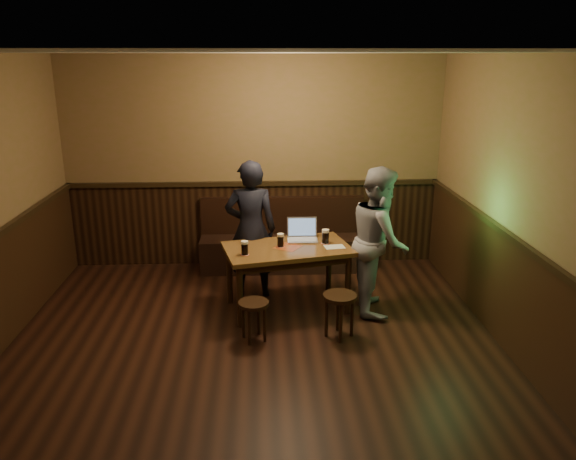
% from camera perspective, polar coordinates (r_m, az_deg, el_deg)
% --- Properties ---
extents(room, '(5.04, 6.04, 2.84)m').
position_cam_1_polar(room, '(4.90, -3.70, -1.50)').
color(room, black).
rests_on(room, ground).
extents(bench, '(2.20, 0.50, 0.95)m').
position_cam_1_polar(bench, '(7.59, -0.52, -1.62)').
color(bench, black).
rests_on(bench, ground).
extents(pub_table, '(1.52, 1.07, 0.74)m').
position_cam_1_polar(pub_table, '(6.28, -0.05, -2.58)').
color(pub_table, brown).
rests_on(pub_table, ground).
extents(stool_left, '(0.41, 0.41, 0.42)m').
position_cam_1_polar(stool_left, '(5.71, -3.50, -8.06)').
color(stool_left, black).
rests_on(stool_left, ground).
extents(stool_right, '(0.35, 0.35, 0.47)m').
position_cam_1_polar(stool_right, '(5.77, 5.27, -7.41)').
color(stool_right, black).
rests_on(stool_right, ground).
extents(pint_left, '(0.10, 0.10, 0.16)m').
position_cam_1_polar(pint_left, '(6.00, -4.42, -1.82)').
color(pint_left, maroon).
rests_on(pint_left, pub_table).
extents(pint_mid, '(0.10, 0.10, 0.16)m').
position_cam_1_polar(pint_mid, '(6.23, -0.76, -1.04)').
color(pint_mid, maroon).
rests_on(pint_mid, pub_table).
extents(pint_right, '(0.11, 0.11, 0.17)m').
position_cam_1_polar(pint_right, '(6.35, 3.83, -0.65)').
color(pint_right, maroon).
rests_on(pint_right, pub_table).
extents(laptop, '(0.35, 0.28, 0.24)m').
position_cam_1_polar(laptop, '(6.48, 1.46, -0.42)').
color(laptop, silver).
rests_on(laptop, pub_table).
extents(menu, '(0.24, 0.18, 0.00)m').
position_cam_1_polar(menu, '(6.27, 4.74, -1.72)').
color(menu, silver).
rests_on(menu, pub_table).
extents(person_suit, '(0.60, 0.39, 1.65)m').
position_cam_1_polar(person_suit, '(6.59, -3.79, 0.06)').
color(person_suit, black).
rests_on(person_suit, ground).
extents(person_grey, '(0.70, 0.85, 1.64)m').
position_cam_1_polar(person_grey, '(6.29, 9.26, -1.01)').
color(person_grey, gray).
rests_on(person_grey, ground).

